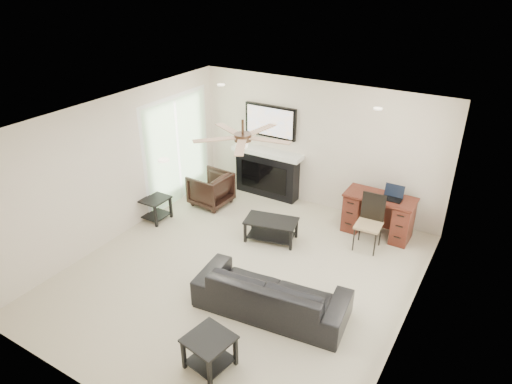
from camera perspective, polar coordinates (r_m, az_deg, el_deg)
room_shell at (r=6.44m, az=-0.30°, el=1.77°), size 5.50×5.54×2.52m
sofa at (r=6.48m, az=1.94°, el=-12.47°), size 2.21×1.07×0.62m
armchair at (r=9.19m, az=-5.69°, el=0.38°), size 0.77×0.75×0.67m
coffee_table at (r=8.04m, az=1.89°, el=-4.76°), size 0.99×0.69×0.40m
end_table_near at (r=5.83m, az=-5.81°, el=-19.29°), size 0.60×0.60×0.45m
end_table_left at (r=8.86m, az=-12.53°, el=-2.04°), size 0.50×0.50×0.45m
fireplace_unit at (r=9.27m, az=1.38°, el=4.95°), size 1.52×0.34×1.91m
desk at (r=8.41m, az=15.02°, el=-2.80°), size 1.22×0.56×0.76m
desk_chair at (r=7.90m, az=13.91°, el=-3.86°), size 0.44×0.46×0.97m
laptop at (r=8.13m, az=16.72°, el=-0.17°), size 0.33×0.24×0.23m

